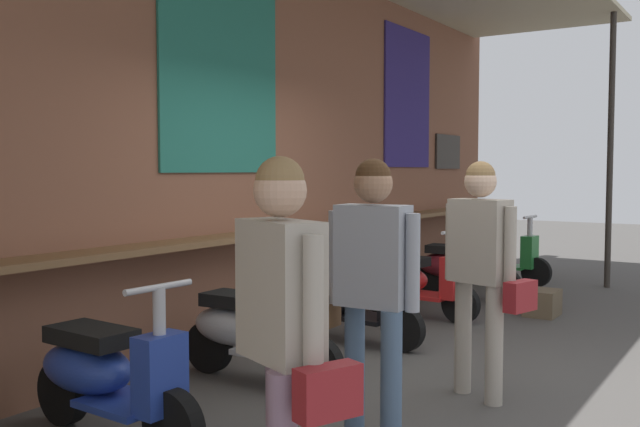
{
  "coord_description": "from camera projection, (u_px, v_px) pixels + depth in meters",
  "views": [
    {
      "loc": [
        -4.83,
        -2.2,
        1.59
      ],
      "look_at": [
        0.75,
        1.41,
        1.18
      ],
      "focal_mm": 39.74,
      "sensor_mm": 36.0,
      "label": 1
    }
  ],
  "objects": [
    {
      "name": "scooter_silver",
      "position": [
        252.0,
        329.0,
        5.31
      ],
      "size": [
        0.46,
        1.4,
        0.97
      ],
      "rotation": [
        0.0,
        0.0,
        -1.55
      ],
      "color": "#B2B5BA",
      "rests_on": "ground_plane"
    },
    {
      "name": "shopper_with_handbag",
      "position": [
        283.0,
        315.0,
        2.87
      ],
      "size": [
        0.44,
        0.66,
        1.64
      ],
      "rotation": [
        0.0,
        0.0,
        -0.4
      ],
      "color": "gray",
      "rests_on": "ground_plane"
    },
    {
      "name": "shopper_browsing",
      "position": [
        370.0,
        273.0,
        4.01
      ],
      "size": [
        0.29,
        0.65,
        1.65
      ],
      "rotation": [
        0.0,
        0.0,
        3.18
      ],
      "color": "slate",
      "rests_on": "ground_plane"
    },
    {
      "name": "ground_plane",
      "position": [
        422.0,
        380.0,
        5.34
      ],
      "size": [
        34.97,
        34.97,
        0.0
      ],
      "primitive_type": "plane",
      "color": "#474442"
    },
    {
      "name": "shopper_passing",
      "position": [
        481.0,
        256.0,
        4.85
      ],
      "size": [
        0.35,
        0.66,
        1.65
      ],
      "rotation": [
        0.0,
        0.0,
        -0.26
      ],
      "color": "#ADA393",
      "rests_on": "ground_plane"
    },
    {
      "name": "scooter_maroon",
      "position": [
        459.0,
        267.0,
        8.76
      ],
      "size": [
        0.46,
        1.4,
        0.97
      ],
      "rotation": [
        0.0,
        0.0,
        -1.54
      ],
      "color": "maroon",
      "rests_on": "ground_plane"
    },
    {
      "name": "merchandise_crate",
      "position": [
        542.0,
        303.0,
        7.7
      ],
      "size": [
        0.41,
        0.33,
        0.28
      ],
      "primitive_type": "cube",
      "rotation": [
        0.0,
        0.0,
        -0.01
      ],
      "color": "brown",
      "rests_on": "ground_plane"
    },
    {
      "name": "market_stall_facade",
      "position": [
        231.0,
        110.0,
        6.22
      ],
      "size": [
        12.49,
        2.56,
        3.8
      ],
      "color": "brown",
      "rests_on": "ground_plane"
    },
    {
      "name": "scooter_black",
      "position": [
        348.0,
        300.0,
        6.5
      ],
      "size": [
        0.49,
        1.4,
        0.97
      ],
      "rotation": [
        0.0,
        0.0,
        -1.64
      ],
      "color": "black",
      "rests_on": "ground_plane"
    },
    {
      "name": "scooter_red",
      "position": [
        412.0,
        281.0,
        7.64
      ],
      "size": [
        0.5,
        1.4,
        0.97
      ],
      "rotation": [
        0.0,
        0.0,
        -1.65
      ],
      "color": "red",
      "rests_on": "ground_plane"
    },
    {
      "name": "scooter_blue",
      "position": [
        105.0,
        374.0,
        4.15
      ],
      "size": [
        0.47,
        1.4,
        0.97
      ],
      "rotation": [
        0.0,
        0.0,
        -1.62
      ],
      "color": "#233D9E",
      "rests_on": "ground_plane"
    },
    {
      "name": "scooter_green",
      "position": [
        496.0,
        255.0,
        9.91
      ],
      "size": [
        0.48,
        1.4,
        0.97
      ],
      "rotation": [
        0.0,
        0.0,
        -1.63
      ],
      "color": "#237533",
      "rests_on": "ground_plane"
    }
  ]
}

